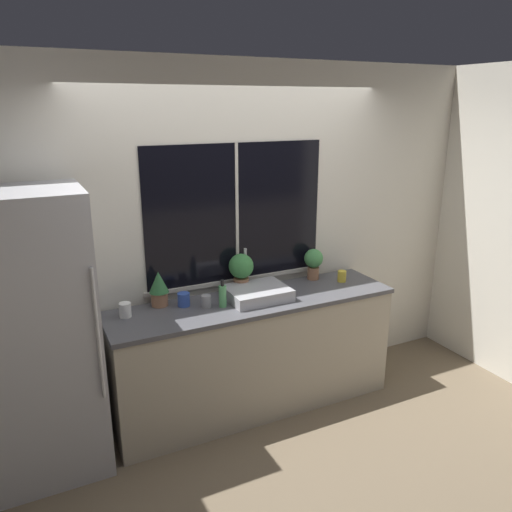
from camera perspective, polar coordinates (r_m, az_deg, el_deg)
ground_plane at (r=4.08m, az=1.58°, el=-18.55°), size 14.00×14.00×0.00m
wall_back at (r=4.01m, az=-2.40°, el=2.29°), size 8.00×0.09×2.70m
wall_right at (r=5.91m, az=14.22°, el=6.55°), size 0.06×7.00×2.70m
counter at (r=4.04m, az=-0.22°, el=-11.12°), size 2.26×0.58×0.93m
refrigerator at (r=3.51m, az=-24.06°, el=-8.48°), size 0.76×0.70×1.89m
sink at (r=3.85m, az=0.13°, el=-4.23°), size 0.46×0.43×0.35m
potted_plant_left at (r=3.76m, az=-11.04°, el=-3.55°), size 0.15×0.15×0.27m
potted_plant_center at (r=3.95m, az=-1.71°, el=-1.55°), size 0.20×0.20×0.31m
potted_plant_right at (r=4.27m, az=6.59°, el=-0.60°), size 0.16×0.16×0.27m
soap_bottle at (r=3.70m, az=-3.84°, el=-4.54°), size 0.06×0.06×0.21m
mug_yellow at (r=4.28m, az=9.78°, el=-2.29°), size 0.07×0.07×0.09m
mug_blue at (r=3.75m, az=-8.26°, el=-4.94°), size 0.09×0.09×0.10m
mug_grey at (r=3.71m, az=-5.71°, el=-5.18°), size 0.07×0.07×0.09m
mug_white at (r=3.65m, az=-14.73°, el=-5.99°), size 0.08×0.08×0.10m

